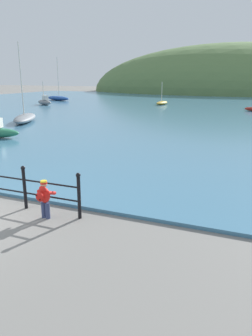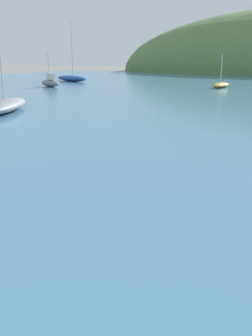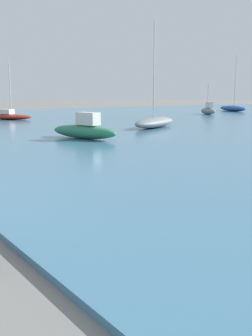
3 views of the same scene
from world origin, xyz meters
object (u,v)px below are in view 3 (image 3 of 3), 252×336
Objects in this scene: boat_green_fishing at (9,116)px; boat_far_left at (155,122)px; boat_white_sailboat at (84,130)px; boat_blue_hull at (208,110)px; boat_nearest_quay at (233,108)px.

boat_far_left is (11.70, 4.22, 0.05)m from boat_green_fishing.
boat_blue_hull is at bearing 118.24° from boat_white_sailboat.
boat_white_sailboat is 29.98m from boat_nearest_quay.
boat_white_sailboat is at bearing -67.45° from boat_far_left.
boat_blue_hull is at bearing 120.69° from boat_far_left.
boat_far_left is at bearing 19.85° from boat_green_fishing.
boat_blue_hull is 22.17m from boat_white_sailboat.
boat_nearest_quay reaches higher than boat_white_sailboat.
boat_green_fishing is 1.22× the size of boat_white_sailboat.
boat_nearest_quay reaches higher than boat_green_fishing.
boat_blue_hull is 0.77× the size of boat_white_sailboat.
boat_far_left is (7.93, -13.35, -0.07)m from boat_blue_hull.
boat_white_sailboat is at bearing -61.76° from boat_blue_hull.
boat_green_fishing reaches higher than boat_blue_hull.
boat_nearest_quay is (-2.95, 7.26, -0.06)m from boat_blue_hull.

